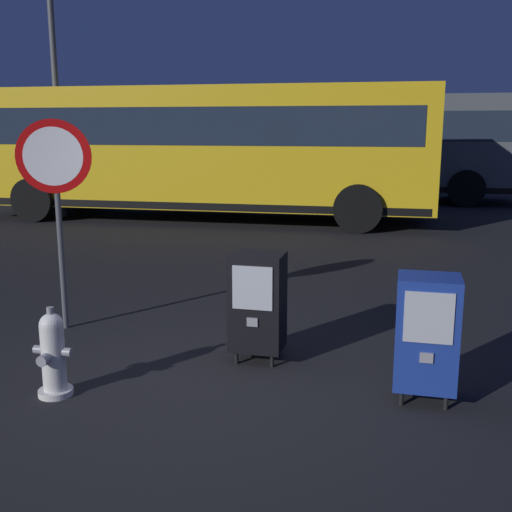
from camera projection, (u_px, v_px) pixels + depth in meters
ground_plane at (188, 387)px, 5.20m from camera, size 60.00×60.00×0.00m
fire_hydrant at (53, 354)px, 4.98m from camera, size 0.33×0.32×0.75m
newspaper_box_primary at (427, 332)px, 4.84m from camera, size 0.48×0.42×1.02m
newspaper_box_secondary at (258, 301)px, 5.69m from camera, size 0.48×0.42×1.02m
stop_sign at (56, 181)px, 6.39m from camera, size 0.71×0.31×2.23m
bus_near at (202, 146)px, 14.32m from camera, size 10.57×3.02×3.00m
bus_far at (336, 141)px, 18.43m from camera, size 10.52×2.85×3.00m
street_light_near_left at (52, 32)px, 14.09m from camera, size 0.32×0.32×7.36m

